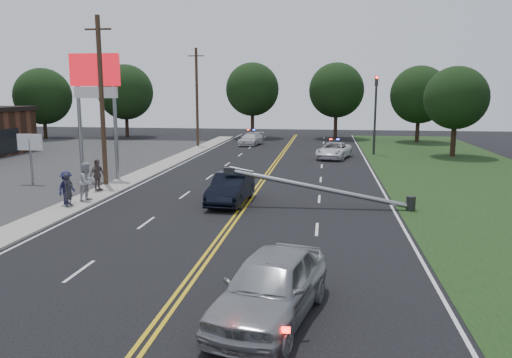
# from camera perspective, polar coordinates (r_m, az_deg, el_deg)

# --- Properties ---
(ground) EXTENTS (120.00, 120.00, 0.00)m
(ground) POSITION_cam_1_polar(r_m,az_deg,el_deg) (17.62, -5.57, -8.79)
(ground) COLOR black
(ground) RESTS_ON ground
(sidewalk) EXTENTS (1.80, 70.00, 0.12)m
(sidewalk) POSITION_cam_1_polar(r_m,az_deg,el_deg) (29.53, -16.95, -1.40)
(sidewalk) COLOR #9F998F
(sidewalk) RESTS_ON ground
(centerline_yellow) EXTENTS (0.36, 80.00, 0.00)m
(centerline_yellow) POSITION_cam_1_polar(r_m,az_deg,el_deg) (27.10, -0.61, -2.05)
(centerline_yellow) COLOR gold
(centerline_yellow) RESTS_ON ground
(pylon_sign) EXTENTS (3.20, 0.35, 8.00)m
(pylon_sign) POSITION_cam_1_polar(r_m,az_deg,el_deg) (33.51, -17.87, 10.08)
(pylon_sign) COLOR gray
(pylon_sign) RESTS_ON ground
(small_sign) EXTENTS (1.60, 0.14, 3.10)m
(small_sign) POSITION_cam_1_polar(r_m,az_deg,el_deg) (33.62, -24.41, 3.40)
(small_sign) COLOR gray
(small_sign) RESTS_ON ground
(traffic_signal) EXTENTS (0.28, 0.41, 7.05)m
(traffic_signal) POSITION_cam_1_polar(r_m,az_deg,el_deg) (46.42, 13.49, 7.90)
(traffic_signal) COLOR #2D2D30
(traffic_signal) RESTS_ON ground
(fallen_streetlight) EXTENTS (9.36, 0.44, 1.91)m
(fallen_streetlight) POSITION_cam_1_polar(r_m,az_deg,el_deg) (24.67, 8.34, -1.21)
(fallen_streetlight) COLOR #2D2D30
(fallen_streetlight) RESTS_ON ground
(utility_pole_mid) EXTENTS (1.60, 0.28, 10.00)m
(utility_pole_mid) POSITION_cam_1_polar(r_m,az_deg,el_deg) (31.15, -17.22, 8.47)
(utility_pole_mid) COLOR #382619
(utility_pole_mid) RESTS_ON ground
(utility_pole_far) EXTENTS (1.60, 0.28, 10.00)m
(utility_pole_far) POSITION_cam_1_polar(r_m,az_deg,el_deg) (51.92, -6.77, 9.26)
(utility_pole_far) COLOR #382619
(utility_pole_far) RESTS_ON ground
(tree_4) EXTENTS (6.77, 6.77, 8.48)m
(tree_4) POSITION_cam_1_polar(r_m,az_deg,el_deg) (66.24, -23.18, 8.67)
(tree_4) COLOR black
(tree_4) RESTS_ON ground
(tree_5) EXTENTS (6.83, 6.83, 9.01)m
(tree_5) POSITION_cam_1_polar(r_m,az_deg,el_deg) (65.10, -14.69, 9.58)
(tree_5) COLOR black
(tree_5) RESTS_ON ground
(tree_6) EXTENTS (6.51, 6.51, 9.18)m
(tree_6) POSITION_cam_1_polar(r_m,az_deg,el_deg) (62.09, -0.41, 10.20)
(tree_6) COLOR black
(tree_6) RESTS_ON ground
(tree_7) EXTENTS (6.61, 6.61, 9.12)m
(tree_7) POSITION_cam_1_polar(r_m,az_deg,el_deg) (61.87, 9.18, 9.98)
(tree_7) COLOR black
(tree_7) RESTS_ON ground
(tree_8) EXTENTS (6.45, 6.45, 8.54)m
(tree_8) POSITION_cam_1_polar(r_m,az_deg,el_deg) (59.52, 18.17, 9.14)
(tree_8) COLOR black
(tree_8) RESTS_ON ground
(tree_9) EXTENTS (5.46, 5.46, 7.85)m
(tree_9) POSITION_cam_1_polar(r_m,az_deg,el_deg) (47.09, 21.90, 8.59)
(tree_9) COLOR black
(tree_9) RESTS_ON ground
(crashed_sedan) EXTENTS (1.84, 4.73, 1.53)m
(crashed_sedan) POSITION_cam_1_polar(r_m,az_deg,el_deg) (25.50, -2.90, -1.10)
(crashed_sedan) COLOR black
(crashed_sedan) RESTS_ON ground
(waiting_sedan) EXTENTS (3.09, 5.36, 1.72)m
(waiting_sedan) POSITION_cam_1_polar(r_m,az_deg,el_deg) (12.73, 1.70, -12.16)
(waiting_sedan) COLOR #93969A
(waiting_sedan) RESTS_ON ground
(emergency_a) EXTENTS (3.43, 5.33, 1.37)m
(emergency_a) POSITION_cam_1_polar(r_m,az_deg,el_deg) (43.29, 8.91, 3.24)
(emergency_a) COLOR white
(emergency_a) RESTS_ON ground
(emergency_b) EXTENTS (2.51, 4.73, 1.31)m
(emergency_b) POSITION_cam_1_polar(r_m,az_deg,el_deg) (53.45, -0.58, 4.59)
(emergency_b) COLOR silver
(emergency_b) RESTS_ON ground
(bystander_a) EXTENTS (0.47, 0.65, 1.64)m
(bystander_a) POSITION_cam_1_polar(r_m,az_deg,el_deg) (25.97, -20.65, -1.15)
(bystander_a) COLOR #282830
(bystander_a) RESTS_ON sidewalk
(bystander_b) EXTENTS (0.97, 1.12, 1.99)m
(bystander_b) POSITION_cam_1_polar(r_m,az_deg,el_deg) (27.00, -18.73, -0.25)
(bystander_b) COLOR #B7B7BC
(bystander_b) RESTS_ON sidewalk
(bystander_c) EXTENTS (0.82, 1.17, 1.65)m
(bystander_c) POSITION_cam_1_polar(r_m,az_deg,el_deg) (26.47, -20.84, -0.94)
(bystander_c) COLOR #1A1940
(bystander_c) RESTS_ON sidewalk
(bystander_d) EXTENTS (0.70, 1.14, 1.81)m
(bystander_d) POSITION_cam_1_polar(r_m,az_deg,el_deg) (29.45, -17.69, 0.44)
(bystander_d) COLOR #63524F
(bystander_d) RESTS_ON sidewalk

